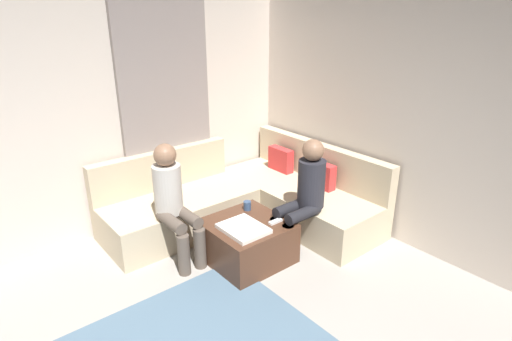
# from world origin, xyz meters

# --- Properties ---
(wall_back) EXTENTS (6.00, 0.12, 2.70)m
(wall_back) POSITION_xyz_m (0.00, 2.94, 1.35)
(wall_back) COLOR beige
(wall_back) RESTS_ON ground_plane
(wall_left) EXTENTS (0.12, 6.00, 2.70)m
(wall_left) POSITION_xyz_m (-2.94, 0.00, 1.35)
(wall_left) COLOR beige
(wall_left) RESTS_ON ground_plane
(curtain_panel) EXTENTS (0.06, 1.10, 2.50)m
(curtain_panel) POSITION_xyz_m (-2.84, 1.30, 1.25)
(curtain_panel) COLOR gray
(curtain_panel) RESTS_ON ground_plane
(sectional_couch) EXTENTS (2.10, 2.55, 0.87)m
(sectional_couch) POSITION_xyz_m (-2.08, 1.88, 0.28)
(sectional_couch) COLOR #C6B593
(sectional_couch) RESTS_ON ground_plane
(ottoman) EXTENTS (0.76, 0.76, 0.42)m
(ottoman) POSITION_xyz_m (-1.44, 1.36, 0.21)
(ottoman) COLOR #4C2D1E
(ottoman) RESTS_ON ground_plane
(folded_blanket) EXTENTS (0.44, 0.36, 0.04)m
(folded_blanket) POSITION_xyz_m (-1.34, 1.24, 0.44)
(folded_blanket) COLOR white
(folded_blanket) RESTS_ON ottoman
(coffee_mug) EXTENTS (0.08, 0.08, 0.10)m
(coffee_mug) POSITION_xyz_m (-1.66, 1.54, 0.47)
(coffee_mug) COLOR #334C72
(coffee_mug) RESTS_ON ottoman
(game_remote) EXTENTS (0.05, 0.15, 0.02)m
(game_remote) POSITION_xyz_m (-1.26, 1.58, 0.43)
(game_remote) COLOR white
(game_remote) RESTS_ON ottoman
(person_on_couch_back) EXTENTS (0.30, 0.60, 1.20)m
(person_on_couch_back) POSITION_xyz_m (-1.23, 1.93, 0.66)
(person_on_couch_back) COLOR black
(person_on_couch_back) RESTS_ON ground_plane
(person_on_couch_side) EXTENTS (0.60, 0.30, 1.20)m
(person_on_couch_side) POSITION_xyz_m (-1.93, 0.83, 0.66)
(person_on_couch_side) COLOR brown
(person_on_couch_side) RESTS_ON ground_plane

